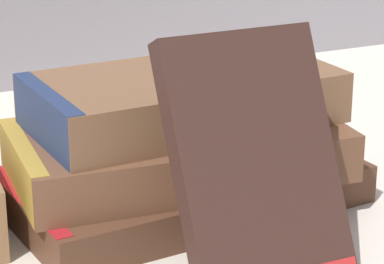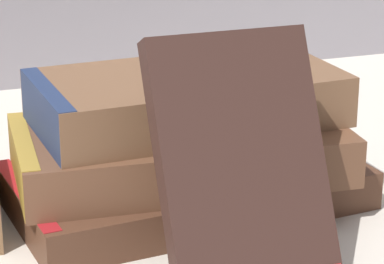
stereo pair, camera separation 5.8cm
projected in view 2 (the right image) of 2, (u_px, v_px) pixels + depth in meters
name	position (u px, v px, depth m)	size (l,w,h in m)	color
ground_plane	(158.00, 212.00, 0.66)	(3.00, 3.00, 0.00)	beige
book_flat_bottom	(179.00, 187.00, 0.66)	(0.26, 0.16, 0.03)	#4C2D1E
book_flat_middle	(171.00, 150.00, 0.65)	(0.24, 0.14, 0.04)	brown
book_flat_top	(180.00, 99.00, 0.65)	(0.22, 0.12, 0.04)	brown
book_leaning_front	(243.00, 172.00, 0.54)	(0.10, 0.09, 0.15)	#331E19
pocket_watch	(250.00, 63.00, 0.66)	(0.05, 0.06, 0.01)	silver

